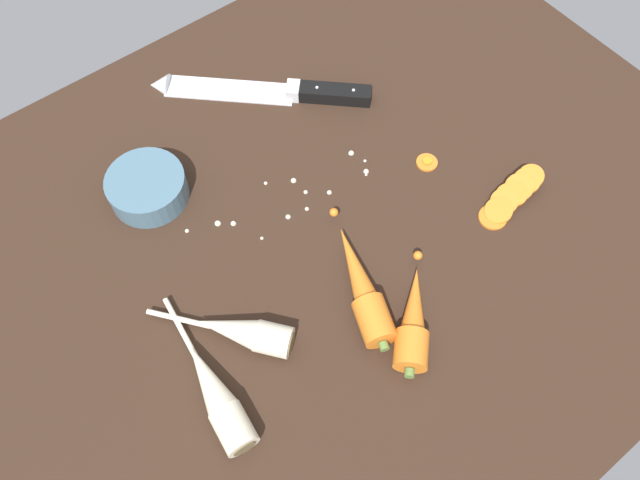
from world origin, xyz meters
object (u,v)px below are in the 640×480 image
Objects in this scene: carrot_slice_stray_near at (427,162)px; whole_carrot at (362,287)px; prep_bowl at (147,187)px; parsnip_mid_left at (243,332)px; carrot_slice_stack at (512,196)px; parsnip_front at (216,395)px; whole_carrot_second at (413,321)px; chefs_knife at (256,90)px.

whole_carrot is at bearing -153.56° from carrot_slice_stray_near.
parsnip_mid_left is at bearing -93.17° from prep_bowl.
parsnip_mid_left is 41.54cm from carrot_slice_stack.
parsnip_front and parsnip_mid_left have the same top height.
whole_carrot_second is 24.32cm from carrot_slice_stack.
carrot_slice_stray_near is at bearing 43.41° from whole_carrot_second.
whole_carrot_second is at bearing -66.72° from prep_bowl.
whole_carrot_second reaches higher than chefs_knife.
carrot_slice_stack is at bearing -3.48° from whole_carrot.
parsnip_front is at bearing -179.34° from whole_carrot.
carrot_slice_stack is (23.61, 5.78, -0.91)cm from whole_carrot_second.
carrot_slice_stack is (16.88, -38.15, 0.53)cm from chefs_knife.
carrot_slice_stack is (47.98, -1.31, -0.79)cm from parsnip_front.
whole_carrot is 23.32cm from carrot_slice_stray_near.
whole_carrot is 25.78cm from carrot_slice_stack.
prep_bowl is at bearing 74.69° from parsnip_front.
parsnip_mid_left is 5.18× the size of carrot_slice_stray_near.
carrot_slice_stray_near is (11.99, -26.23, -0.29)cm from chefs_knife.
carrot_slice_stray_near is at bearing 26.44° from whole_carrot.
whole_carrot is 7.64cm from whole_carrot_second.
parsnip_front is 31.40cm from prep_bowl.
chefs_knife is at bearing 113.87° from carrot_slice_stack.
chefs_knife is 37.67cm from whole_carrot.
whole_carrot is at bearing -65.05° from prep_bowl.
chefs_knife is 28.84cm from carrot_slice_stray_near.
parsnip_mid_left is at bearing 164.48° from whole_carrot.
parsnip_mid_left is at bearing -170.47° from carrot_slice_stray_near.
parsnip_front is 1.88× the size of carrot_slice_stack.
whole_carrot_second is 1.18× the size of prep_bowl.
parsnip_front and prep_bowl have the same top height.
whole_carrot is 0.90× the size of parsnip_front.
carrot_slice_stray_near is 0.28× the size of prep_bowl.
carrot_slice_stack is at bearing -67.66° from carrot_slice_stray_near.
carrot_slice_stack is 3.75× the size of carrot_slice_stray_near.
carrot_slice_stray_near is at bearing -65.44° from chefs_knife.
parsnip_mid_left is at bearing 171.92° from carrot_slice_stack.
whole_carrot_second is at bearing -33.57° from parsnip_mid_left.
chefs_knife is 8.88× the size of carrot_slice_stray_near.
whole_carrot_second reaches higher than carrot_slice_stray_near.
prep_bowl reaches higher than chefs_knife.
whole_carrot_second is 25.82cm from carrot_slice_stray_near.
chefs_knife is 48.23cm from parsnip_front.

